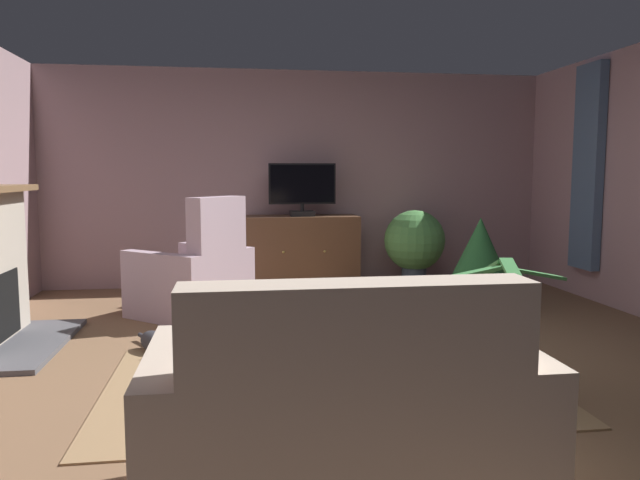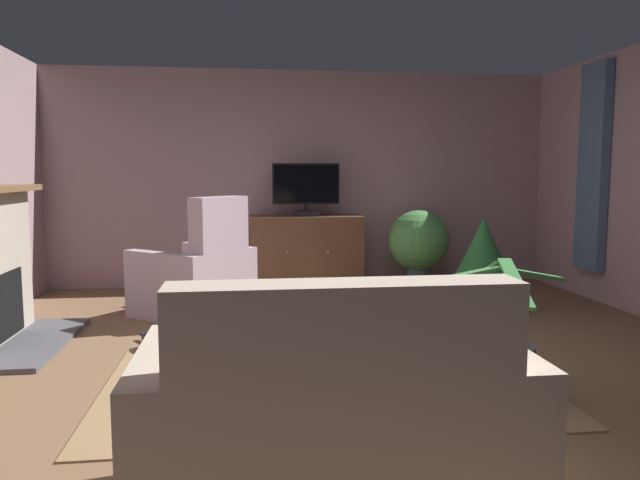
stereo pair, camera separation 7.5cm
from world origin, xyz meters
The scene contains 15 objects.
ground_plane centered at (0.00, 0.00, -0.02)m, with size 6.60×6.81×0.04m, color brown.
wall_back centered at (0.00, 3.16, 1.29)m, with size 6.60×0.10×2.57m, color gray.
curtain_panel_far centered at (2.94, 1.80, 1.41)m, with size 0.10×0.44×2.16m, color slate.
rug_central centered at (-0.21, -0.44, 0.01)m, with size 2.78×1.84×0.01m, color #8E704C.
tv_cabinet centered at (0.00, 2.81, 0.41)m, with size 1.30×0.54×0.86m.
television centered at (0.00, 2.75, 1.19)m, with size 0.77×0.20×0.61m.
coffee_table centered at (-0.39, -0.58, 0.36)m, with size 1.01×0.69×0.40m.
tv_remote centered at (-0.24, -0.49, 0.42)m, with size 0.17×0.05×0.02m, color black.
folded_newspaper centered at (-0.45, -0.58, 0.41)m, with size 0.30×0.22×0.01m, color silver.
sofa_floral centered at (-0.38, -1.95, 0.34)m, with size 1.50×0.86×0.99m.
armchair_facing_sofa centered at (-1.17, 1.60, 0.35)m, with size 1.25×1.25×1.14m.
potted_plant_small_fern_corner centered at (0.83, -0.75, 0.20)m, with size 0.83×1.02×0.85m.
potted_plant_leafy_by_curtain centered at (1.56, 1.33, 0.53)m, with size 0.58×0.58×0.93m.
potted_plant_tall_palm_by_window centered at (1.31, 2.64, 0.55)m, with size 0.71×0.71×0.93m.
cat centered at (-1.39, 0.40, 0.08)m, with size 0.34×0.59×0.18m.
Camera 1 is at (-0.79, -4.16, 1.35)m, focal length 33.84 mm.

